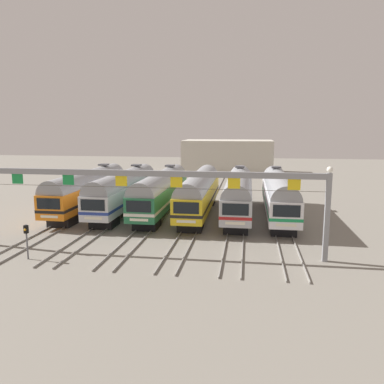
# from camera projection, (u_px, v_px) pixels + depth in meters

# --- Properties ---
(ground_plane) EXTENTS (160.00, 160.00, 0.00)m
(ground_plane) POSITION_uv_depth(u_px,v_px,m) (180.00, 214.00, 43.35)
(ground_plane) COLOR gray
(track_bed) EXTENTS (22.99, 70.00, 0.15)m
(track_bed) POSITION_uv_depth(u_px,v_px,m) (199.00, 189.00, 59.92)
(track_bed) COLOR gray
(track_bed) RESTS_ON ground
(commuter_train_orange) EXTENTS (2.88, 18.06, 5.05)m
(commuter_train_orange) POSITION_uv_depth(u_px,v_px,m) (88.00, 188.00, 44.44)
(commuter_train_orange) COLOR orange
(commuter_train_orange) RESTS_ON ground
(commuter_train_silver) EXTENTS (2.88, 18.06, 5.05)m
(commuter_train_silver) POSITION_uv_depth(u_px,v_px,m) (124.00, 189.00, 43.83)
(commuter_train_silver) COLOR silver
(commuter_train_silver) RESTS_ON ground
(commuter_train_green) EXTENTS (2.88, 18.06, 5.05)m
(commuter_train_green) POSITION_uv_depth(u_px,v_px,m) (161.00, 190.00, 43.21)
(commuter_train_green) COLOR #236B42
(commuter_train_green) RESTS_ON ground
(commuter_train_yellow) EXTENTS (2.88, 18.06, 4.77)m
(commuter_train_yellow) POSITION_uv_depth(u_px,v_px,m) (199.00, 191.00, 42.59)
(commuter_train_yellow) COLOR gold
(commuter_train_yellow) RESTS_ON ground
(commuter_train_stainless) EXTENTS (2.88, 18.06, 5.05)m
(commuter_train_stainless) POSITION_uv_depth(u_px,v_px,m) (238.00, 192.00, 41.97)
(commuter_train_stainless) COLOR #B2B5BA
(commuter_train_stainless) RESTS_ON ground
(commuter_train_white) EXTENTS (2.88, 18.06, 5.05)m
(commuter_train_white) POSITION_uv_depth(u_px,v_px,m) (279.00, 193.00, 41.36)
(commuter_train_white) COLOR white
(commuter_train_white) RESTS_ON ground
(catenary_gantry) EXTENTS (26.73, 0.44, 6.97)m
(catenary_gantry) POSITION_uv_depth(u_px,v_px,m) (149.00, 185.00, 29.28)
(catenary_gantry) COLOR gray
(catenary_gantry) RESTS_ON ground
(yard_signal_mast) EXTENTS (0.28, 0.35, 2.64)m
(yard_signal_mast) POSITION_uv_depth(u_px,v_px,m) (26.00, 235.00, 28.42)
(yard_signal_mast) COLOR #59595E
(yard_signal_mast) RESTS_ON ground
(maintenance_building) EXTENTS (18.52, 10.00, 6.85)m
(maintenance_building) POSITION_uv_depth(u_px,v_px,m) (228.00, 156.00, 81.93)
(maintenance_building) COLOR beige
(maintenance_building) RESTS_ON ground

